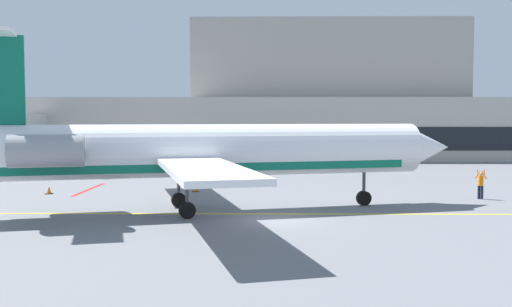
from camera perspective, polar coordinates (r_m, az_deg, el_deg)
The scene contains 9 objects.
ground at distance 30.58m, azimuth 2.13°, elevation -6.73°, with size 120.00×120.00×0.11m.
terminal_building at distance 78.67m, azimuth 2.41°, elevation 4.79°, with size 68.66×16.20×18.64m.
regional_jet at distance 32.91m, azimuth -6.03°, elevation 0.23°, with size 31.65×25.88×9.83m.
baggage_tug at distance 54.48m, azimuth -15.13°, elevation -1.30°, with size 3.59×4.10×1.98m.
pushback_tractor at distance 57.95m, azimuth -3.71°, elevation -0.98°, with size 4.01×1.97×1.79m.
fuel_tank at distance 63.66m, azimuth -12.36°, elevation -0.09°, with size 8.43×3.25×2.60m.
marshaller at distance 41.11m, azimuth 21.38°, elevation -2.84°, with size 0.65×0.65×1.97m.
safety_cone_bravo at distance 43.52m, azimuth -19.84°, elevation -3.47°, with size 0.47×0.47×0.55m.
safety_cone_charlie at distance 42.39m, azimuth -6.01°, elevation -3.46°, with size 0.47×0.47×0.55m.
Camera 1 is at (-0.80, -30.08, 5.40)m, focal length 40.33 mm.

